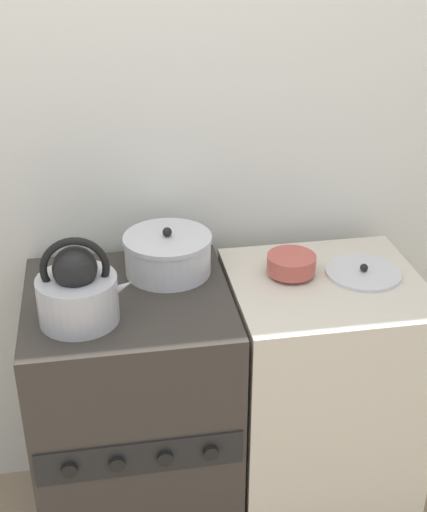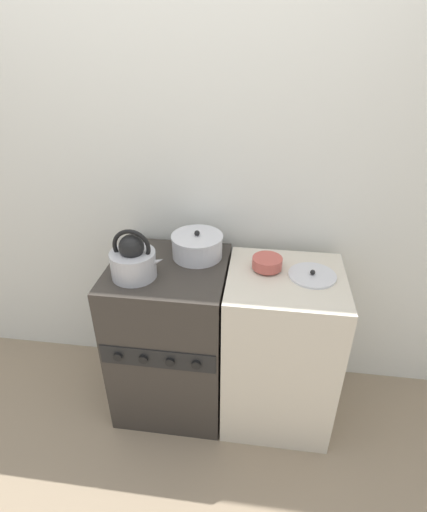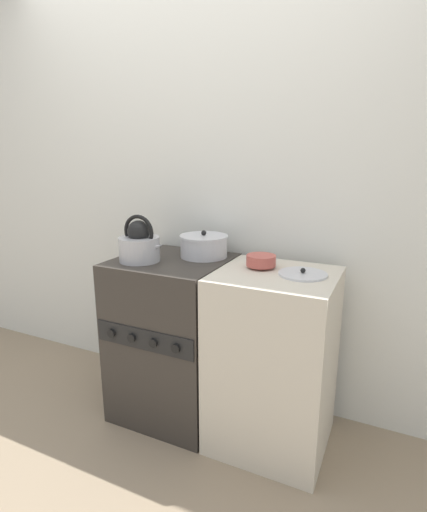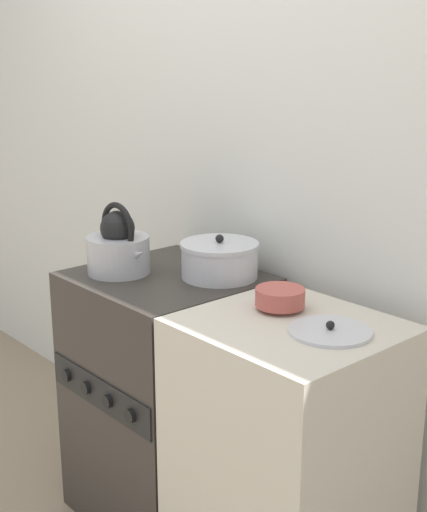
{
  "view_description": "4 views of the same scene",
  "coord_description": "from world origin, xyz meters",
  "views": [
    {
      "loc": [
        -0.05,
        -1.47,
        1.94
      ],
      "look_at": [
        0.24,
        0.24,
        1.03
      ],
      "focal_mm": 50.0,
      "sensor_mm": 36.0,
      "label": 1
    },
    {
      "loc": [
        0.46,
        -1.35,
        1.94
      ],
      "look_at": [
        0.23,
        0.27,
        0.99
      ],
      "focal_mm": 28.0,
      "sensor_mm": 36.0,
      "label": 2
    },
    {
      "loc": [
        1.09,
        -1.49,
        1.45
      ],
      "look_at": [
        0.25,
        0.29,
        0.95
      ],
      "focal_mm": 28.0,
      "sensor_mm": 36.0,
      "label": 3
    },
    {
      "loc": [
        1.83,
        -1.12,
        1.62
      ],
      "look_at": [
        0.2,
        0.32,
        1.01
      ],
      "focal_mm": 50.0,
      "sensor_mm": 36.0,
      "label": 4
    }
  ],
  "objects": [
    {
      "name": "stove",
      "position": [
        0.0,
        0.28,
        0.45
      ],
      "size": [
        0.59,
        0.58,
        0.91
      ],
      "color": "#332D28",
      "rests_on": "ground_plane"
    },
    {
      "name": "cooking_pot",
      "position": [
        0.13,
        0.41,
        0.97
      ],
      "size": [
        0.26,
        0.26,
        0.15
      ],
      "color": "silver",
      "rests_on": "stove"
    },
    {
      "name": "counter",
      "position": [
        0.59,
        0.26,
        0.45
      ],
      "size": [
        0.56,
        0.53,
        0.91
      ],
      "color": "beige",
      "rests_on": "ground_plane"
    },
    {
      "name": "wall_back",
      "position": [
        0.0,
        0.63,
        1.25
      ],
      "size": [
        7.0,
        0.06,
        2.5
      ],
      "color": "silver",
      "rests_on": "ground_plane"
    },
    {
      "name": "loose_pot_lid",
      "position": [
        0.71,
        0.29,
        0.91
      ],
      "size": [
        0.23,
        0.23,
        0.03
      ],
      "color": "silver",
      "rests_on": "counter"
    },
    {
      "name": "kettle",
      "position": [
        -0.13,
        0.18,
        1.0
      ],
      "size": [
        0.26,
        0.21,
        0.25
      ],
      "color": "#B2B2B7",
      "rests_on": "stove"
    },
    {
      "name": "enamel_bowl",
      "position": [
        0.49,
        0.32,
        0.95
      ],
      "size": [
        0.15,
        0.15,
        0.06
      ],
      "color": "#B75147",
      "rests_on": "counter"
    }
  ]
}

